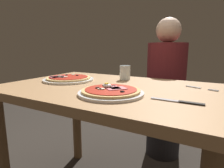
{
  "coord_description": "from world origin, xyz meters",
  "views": [
    {
      "loc": [
        0.5,
        -0.85,
        0.94
      ],
      "look_at": [
        0.06,
        -0.08,
        0.77
      ],
      "focal_mm": 30.35,
      "sensor_mm": 36.0,
      "label": 1
    }
  ],
  "objects_px": {
    "dining_table": "(110,109)",
    "fork": "(199,88)",
    "pizza_foreground": "(111,92)",
    "water_glass_near": "(125,74)",
    "diner_person": "(165,93)",
    "pizza_across_left": "(68,79)",
    "knife": "(180,102)"
  },
  "relations": [
    {
      "from": "knife",
      "to": "diner_person",
      "type": "bearing_deg",
      "value": 106.92
    },
    {
      "from": "water_glass_near",
      "to": "dining_table",
      "type": "bearing_deg",
      "value": -84.78
    },
    {
      "from": "knife",
      "to": "water_glass_near",
      "type": "bearing_deg",
      "value": 138.05
    },
    {
      "from": "pizza_foreground",
      "to": "fork",
      "type": "height_order",
      "value": "pizza_foreground"
    },
    {
      "from": "diner_person",
      "to": "water_glass_near",
      "type": "bearing_deg",
      "value": 75.26
    },
    {
      "from": "pizza_across_left",
      "to": "dining_table",
      "type": "bearing_deg",
      "value": -4.58
    },
    {
      "from": "knife",
      "to": "diner_person",
      "type": "xyz_separation_m",
      "value": [
        -0.27,
        0.88,
        -0.18
      ]
    },
    {
      "from": "pizza_across_left",
      "to": "water_glass_near",
      "type": "distance_m",
      "value": 0.36
    },
    {
      "from": "dining_table",
      "to": "knife",
      "type": "bearing_deg",
      "value": -19.28
    },
    {
      "from": "fork",
      "to": "water_glass_near",
      "type": "bearing_deg",
      "value": 172.69
    },
    {
      "from": "dining_table",
      "to": "diner_person",
      "type": "bearing_deg",
      "value": 81.23
    },
    {
      "from": "fork",
      "to": "diner_person",
      "type": "bearing_deg",
      "value": 117.81
    },
    {
      "from": "dining_table",
      "to": "fork",
      "type": "height_order",
      "value": "fork"
    },
    {
      "from": "dining_table",
      "to": "knife",
      "type": "distance_m",
      "value": 0.42
    },
    {
      "from": "pizza_across_left",
      "to": "knife",
      "type": "xyz_separation_m",
      "value": [
        0.69,
        -0.16,
        -0.01
      ]
    },
    {
      "from": "dining_table",
      "to": "diner_person",
      "type": "distance_m",
      "value": 0.76
    },
    {
      "from": "pizza_foreground",
      "to": "pizza_across_left",
      "type": "xyz_separation_m",
      "value": [
        -0.41,
        0.18,
        -0.0
      ]
    },
    {
      "from": "pizza_foreground",
      "to": "dining_table",
      "type": "bearing_deg",
      "value": 121.85
    },
    {
      "from": "pizza_foreground",
      "to": "knife",
      "type": "xyz_separation_m",
      "value": [
        0.29,
        0.02,
        -0.01
      ]
    },
    {
      "from": "dining_table",
      "to": "pizza_foreground",
      "type": "xyz_separation_m",
      "value": [
        0.1,
        -0.15,
        0.14
      ]
    },
    {
      "from": "pizza_foreground",
      "to": "water_glass_near",
      "type": "distance_m",
      "value": 0.4
    },
    {
      "from": "pizza_foreground",
      "to": "fork",
      "type": "bearing_deg",
      "value": 45.47
    },
    {
      "from": "fork",
      "to": "diner_person",
      "type": "distance_m",
      "value": 0.67
    },
    {
      "from": "dining_table",
      "to": "water_glass_near",
      "type": "bearing_deg",
      "value": 95.22
    },
    {
      "from": "dining_table",
      "to": "pizza_foreground",
      "type": "relative_size",
      "value": 3.97
    },
    {
      "from": "pizza_across_left",
      "to": "diner_person",
      "type": "xyz_separation_m",
      "value": [
        0.43,
        0.72,
        -0.19
      ]
    },
    {
      "from": "dining_table",
      "to": "knife",
      "type": "relative_size",
      "value": 5.84
    },
    {
      "from": "pizza_foreground",
      "to": "pizza_across_left",
      "type": "height_order",
      "value": "pizza_foreground"
    },
    {
      "from": "water_glass_near",
      "to": "fork",
      "type": "height_order",
      "value": "water_glass_near"
    },
    {
      "from": "dining_table",
      "to": "knife",
      "type": "height_order",
      "value": "knife"
    },
    {
      "from": "water_glass_near",
      "to": "pizza_foreground",
      "type": "bearing_deg",
      "value": -73.05
    },
    {
      "from": "knife",
      "to": "pizza_across_left",
      "type": "bearing_deg",
      "value": 167.12
    }
  ]
}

